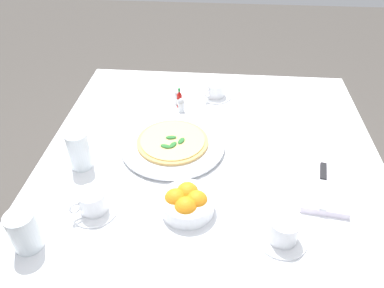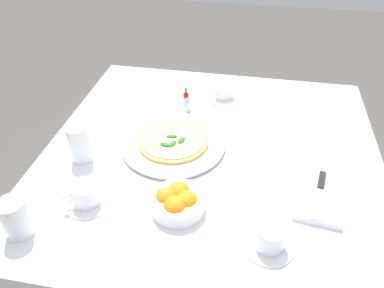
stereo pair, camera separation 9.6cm
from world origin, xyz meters
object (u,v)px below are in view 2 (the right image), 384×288
Objects in this scene: pizza at (173,140)px; coffee_cup_near_left at (224,92)px; coffee_cup_far_right at (86,195)px; water_glass_left_edge at (80,145)px; salt_shaker at (187,105)px; pepper_shaker at (185,97)px; coffee_cup_back_corner at (270,238)px; water_glass_near_right at (16,219)px; citrus_bowl at (177,201)px; pizza_plate at (173,143)px; napkin_folded at (319,195)px; dinner_knife at (320,192)px; hot_sauce_bottle at (186,99)px.

coffee_cup_near_left is at bearing 159.15° from pizza.
pizza is 0.35m from coffee_cup_far_right.
water_glass_left_edge is (-0.18, -0.09, 0.02)m from coffee_cup_far_right.
water_glass_left_edge is 0.44m from salt_shaker.
water_glass_left_edge is at bearing -33.10° from pepper_shaker.
coffee_cup_far_right is 0.51m from coffee_cup_back_corner.
citrus_bowl is (-0.15, 0.38, -0.02)m from water_glass_near_right.
coffee_cup_far_right is 1.04× the size of water_glass_left_edge.
water_glass_left_edge is 2.22× the size of salt_shaker.
pizza_plate is 1.46× the size of pizza.
pepper_shaker is at bearing -160.35° from salt_shaker.
coffee_cup_far_right is 0.99× the size of coffee_cup_back_corner.
coffee_cup_far_right is 0.26m from citrus_bowl.
citrus_bowl reaches higher than pizza_plate.
coffee_cup_far_right is at bearing -84.22° from citrus_bowl.
pizza is 1.92× the size of water_glass_left_edge.
pizza is 0.48m from coffee_cup_back_corner.
coffee_cup_near_left is 0.16m from pepper_shaker.
citrus_bowl is at bearing -66.05° from napkin_folded.
pizza is 0.49m from dinner_knife.
coffee_cup_far_right reaches higher than salt_shaker.
citrus_bowl is at bearing 111.63° from water_glass_near_right.
water_glass_left_edge is at bearing -36.07° from hot_sauce_bottle.
coffee_cup_back_corner reaches higher than pizza_plate.
pizza_plate is at bearing 113.42° from water_glass_left_edge.
coffee_cup_far_right is 0.55m from salt_shaker.
coffee_cup_near_left is at bearing 124.37° from hot_sauce_bottle.
water_glass_left_edge reaches higher than coffee_cup_near_left.
water_glass_left_edge is at bearing -85.73° from napkin_folded.
water_glass_near_right is at bearing -24.28° from hot_sauce_bottle.
water_glass_left_edge is at bearing -111.48° from coffee_cup_back_corner.
hot_sauce_bottle reaches higher than pepper_shaker.
salt_shaker is (-0.50, -0.07, -0.00)m from citrus_bowl.
coffee_cup_far_right is 0.60m from pepper_shaker.
hot_sauce_bottle is at bearing -123.77° from napkin_folded.
dinner_knife reaches higher than pizza_plate.
citrus_bowl is (0.27, 0.07, 0.00)m from pizza.
water_glass_left_edge is (0.12, -0.27, 0.03)m from pizza.
coffee_cup_near_left is at bearing 138.78° from water_glass_left_edge.
salt_shaker is (-0.34, 0.28, -0.03)m from water_glass_left_edge.
pepper_shaker is (-0.40, 0.26, -0.03)m from water_glass_left_edge.
dinner_knife is 3.47× the size of salt_shaker.
coffee_cup_near_left reaches higher than pizza.
pizza_plate is at bearing -20.88° from coffee_cup_near_left.
pepper_shaker is (-0.55, -0.09, -0.00)m from citrus_bowl.
coffee_cup_back_corner reaches higher than pizza.
pizza is 4.25× the size of pepper_shaker.
coffee_cup_near_left is 1.19× the size of water_glass_near_right.
coffee_cup_far_right is at bearing 134.41° from water_glass_near_right.
pizza is 4.25× the size of salt_shaker.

